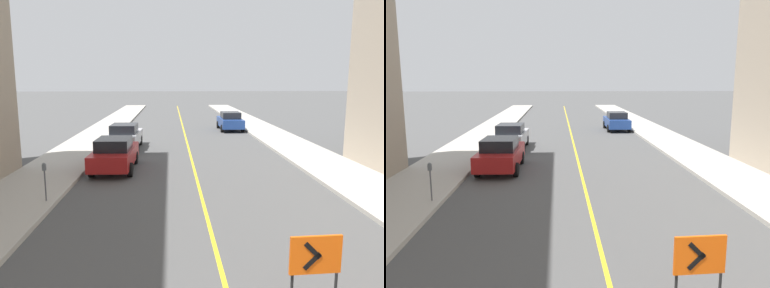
% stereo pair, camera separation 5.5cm
% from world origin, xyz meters
% --- Properties ---
extents(lane_stripe, '(0.12, 72.55, 0.01)m').
position_xyz_m(lane_stripe, '(0.00, 36.27, 0.00)').
color(lane_stripe, gold).
rests_on(lane_stripe, ground_plane).
extents(sidewalk_left, '(3.19, 72.55, 0.16)m').
position_xyz_m(sidewalk_left, '(-6.74, 36.27, 0.08)').
color(sidewalk_left, '#ADA89E').
rests_on(sidewalk_left, ground_plane).
extents(sidewalk_right, '(3.19, 72.55, 0.16)m').
position_xyz_m(sidewalk_right, '(6.74, 36.27, 0.08)').
color(sidewalk_right, '#ADA89E').
rests_on(sidewalk_right, ground_plane).
extents(arrow_barricade_primary, '(1.01, 0.12, 1.46)m').
position_xyz_m(arrow_barricade_primary, '(1.57, 17.26, 1.02)').
color(arrow_barricade_primary, '#EF560C').
rests_on(arrow_barricade_primary, ground_plane).
extents(parked_car_curb_near, '(1.95, 4.35, 1.59)m').
position_xyz_m(parked_car_curb_near, '(-3.83, 28.64, 0.80)').
color(parked_car_curb_near, maroon).
rests_on(parked_car_curb_near, ground_plane).
extents(parked_car_curb_mid, '(1.95, 4.36, 1.59)m').
position_xyz_m(parked_car_curb_mid, '(-4.02, 34.28, 0.80)').
color(parked_car_curb_mid, '#B7B7BC').
rests_on(parked_car_curb_mid, ground_plane).
extents(parked_car_curb_far, '(1.93, 4.30, 1.59)m').
position_xyz_m(parked_car_curb_far, '(4.00, 42.67, 0.80)').
color(parked_car_curb_far, navy).
rests_on(parked_car_curb_far, ground_plane).
extents(parking_meter_near_curb, '(0.12, 0.11, 1.36)m').
position_xyz_m(parking_meter_near_curb, '(-5.50, 23.63, 1.11)').
color(parking_meter_near_curb, '#4C4C51').
rests_on(parking_meter_near_curb, sidewalk_left).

